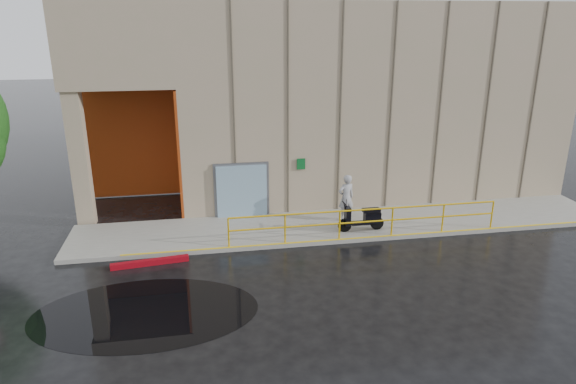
% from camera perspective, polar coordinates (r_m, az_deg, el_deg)
% --- Properties ---
extents(ground, '(120.00, 120.00, 0.00)m').
position_cam_1_polar(ground, '(14.64, -3.72, -11.49)').
color(ground, black).
rests_on(ground, ground).
extents(sidewalk, '(20.00, 3.00, 0.15)m').
position_cam_1_polar(sidewalk, '(19.32, 6.63, -3.60)').
color(sidewalk, gray).
rests_on(sidewalk, ground).
extents(building, '(20.00, 10.17, 8.00)m').
position_cam_1_polar(building, '(24.64, 5.18, 11.22)').
color(building, gray).
rests_on(building, ground).
extents(guardrail, '(9.56, 0.06, 1.03)m').
position_cam_1_polar(guardrail, '(17.98, 8.67, -3.35)').
color(guardrail, '#E0AC0B').
rests_on(guardrail, sidewalk).
extents(person, '(0.74, 0.58, 1.78)m').
position_cam_1_polar(person, '(19.22, 6.47, -0.64)').
color(person, '#9C9CA0').
rests_on(person, sidewalk).
extents(scooter, '(1.69, 0.54, 1.30)m').
position_cam_1_polar(scooter, '(18.39, 8.23, -2.09)').
color(scooter, black).
rests_on(scooter, sidewalk).
extents(red_curb, '(2.40, 0.47, 0.18)m').
position_cam_1_polar(red_curb, '(16.85, -15.07, -7.55)').
color(red_curb, maroon).
rests_on(red_curb, ground).
extents(puddle, '(6.10, 3.94, 0.01)m').
position_cam_1_polar(puddle, '(14.39, -15.54, -12.78)').
color(puddle, black).
rests_on(puddle, ground).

